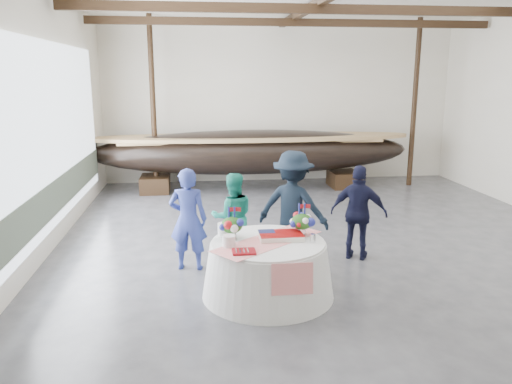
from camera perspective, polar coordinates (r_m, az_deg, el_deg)
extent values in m
cube|color=#3D3D42|center=(9.21, 8.86, -6.08)|extent=(10.00, 12.00, 0.01)
cube|color=silver|center=(14.58, 2.77, 10.17)|extent=(10.00, 0.02, 4.50)
cube|color=silver|center=(8.78, -24.09, 7.07)|extent=(0.02, 12.00, 4.50)
cube|color=black|center=(10.22, 7.36, 20.04)|extent=(9.80, 0.12, 0.18)
cube|color=black|center=(12.65, 4.46, 18.76)|extent=(9.80, 0.12, 0.18)
cylinder|color=black|center=(13.20, -11.68, 9.60)|extent=(0.14, 0.14, 4.50)
cylinder|color=black|center=(14.43, 17.65, 9.55)|extent=(0.14, 0.14, 4.50)
cube|color=silver|center=(9.74, -21.98, 6.27)|extent=(0.02, 7.00, 3.20)
cube|color=#596654|center=(9.92, -21.38, -0.04)|extent=(0.02, 7.00, 0.60)
cube|color=black|center=(13.48, -11.43, 0.93)|extent=(0.75, 0.96, 0.43)
cube|color=black|center=(14.02, 9.99, 1.47)|extent=(0.75, 0.96, 0.43)
ellipsoid|color=black|center=(13.36, -0.51, 4.60)|extent=(8.57, 1.71, 1.18)
cube|color=#9E7A4C|center=(13.32, -0.52, 5.96)|extent=(6.85, 1.12, 0.06)
cone|color=silver|center=(7.03, 1.38, -8.81)|extent=(1.84, 1.84, 0.76)
cylinder|color=silver|center=(6.89, 1.39, -5.80)|extent=(1.56, 1.56, 0.04)
cube|color=red|center=(6.88, 1.40, -5.62)|extent=(1.67, 1.49, 0.01)
cube|color=white|center=(6.99, 2.85, -5.06)|extent=(0.60, 0.40, 0.07)
cylinder|color=white|center=(6.66, -3.11, -5.61)|extent=(0.18, 0.18, 0.15)
cylinder|color=white|center=(7.10, -3.69, -4.30)|extent=(0.18, 0.18, 0.18)
cube|color=maroon|center=(6.44, -1.39, -6.84)|extent=(0.30, 0.24, 0.03)
cone|color=silver|center=(6.86, 6.50, -5.26)|extent=(0.09, 0.09, 0.12)
imported|color=navy|center=(7.88, -7.76, -3.11)|extent=(0.64, 0.47, 1.63)
imported|color=#1A866F|center=(8.24, -2.66, -2.86)|extent=(0.74, 0.59, 1.47)
imported|color=black|center=(8.16, 4.23, -1.70)|extent=(1.37, 1.16, 1.84)
imported|color=black|center=(8.43, 11.66, -2.35)|extent=(1.01, 0.75, 1.59)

